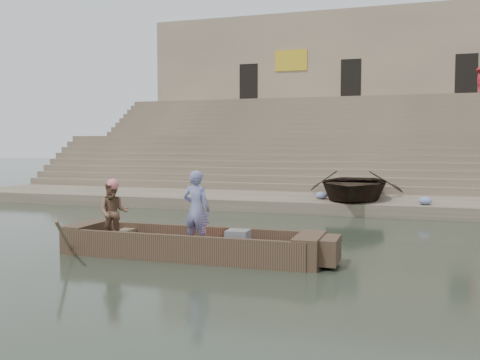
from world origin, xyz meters
The scene contains 12 objects.
ground centered at (0.00, 0.00, 0.00)m, with size 120.00×120.00×0.00m, color #2A3326.
lower_landing centered at (0.00, 8.00, 0.20)m, with size 32.00×4.00×0.40m, color gray.
mid_landing centered at (0.00, 15.50, 1.40)m, with size 32.00×3.00×2.80m, color gray.
upper_landing centered at (0.00, 22.50, 2.60)m, with size 32.00×3.00×5.20m, color gray.
ghat_steps centered at (0.00, 17.19, 1.80)m, with size 32.00×11.00×5.20m.
building_wall centered at (0.00, 26.50, 5.60)m, with size 32.00×5.07×11.20m.
main_rowboat centered at (-2.75, -1.26, 0.11)m, with size 5.00×1.30×0.22m, color brown.
rowboat_trim centered at (-2.54, -1.27, 0.31)m, with size 6.04×2.63×2.02m.
standing_man centered at (-2.55, -1.39, 1.03)m, with size 0.59×0.39×1.63m, color navy.
rowing_man centered at (-4.51, -1.41, 0.89)m, with size 0.65×0.51×1.35m, color #246C46.
television centered at (-1.70, -1.26, 0.42)m, with size 0.46×0.42×0.40m.
beached_rowboat centered at (-0.23, 7.76, 0.91)m, with size 3.52×4.93×1.02m, color #2D2116.
Camera 1 is at (1.60, -11.51, 2.41)m, focal length 39.51 mm.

